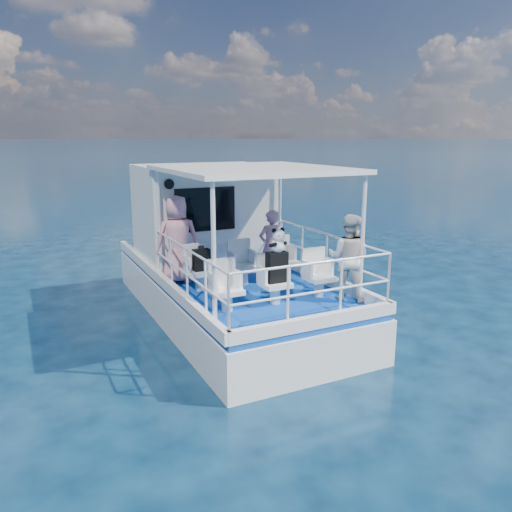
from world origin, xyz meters
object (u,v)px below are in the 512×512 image
at_px(passenger_stbd_aft, 349,257).
at_px(panda, 278,240).
at_px(passenger_port_fwd, 178,239).
at_px(backpack_center, 277,267).

bearing_deg(passenger_stbd_aft, panda, 33.03).
bearing_deg(panda, passenger_port_fwd, 119.28).
bearing_deg(passenger_port_fwd, passenger_stbd_aft, 144.96).
distance_m(passenger_stbd_aft, backpack_center, 1.28).
height_order(passenger_port_fwd, panda, passenger_port_fwd).
bearing_deg(panda, passenger_stbd_aft, -15.81).
relative_size(backpack_center, panda, 1.27).
relative_size(passenger_stbd_aft, panda, 3.67).
height_order(passenger_port_fwd, backpack_center, passenger_port_fwd).
bearing_deg(backpack_center, panda, -47.94).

